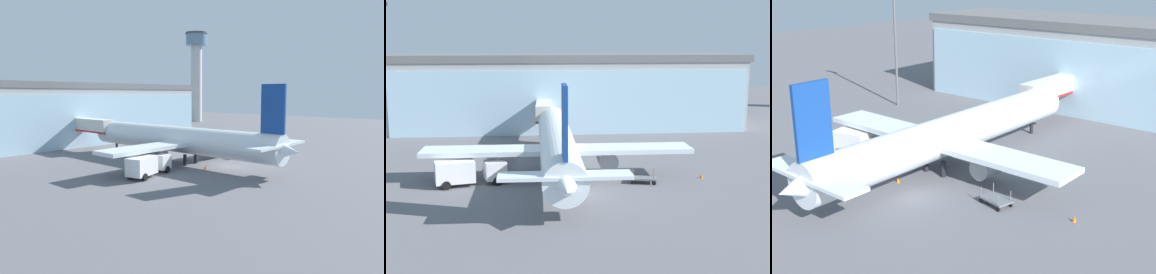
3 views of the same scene
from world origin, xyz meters
TOP-DOWN VIEW (x-y plane):
  - ground at (0.00, 0.00)m, footprint 240.00×240.00m
  - terminal_building at (0.01, 40.35)m, footprint 59.63×18.10m
  - jet_bridge at (-4.03, 28.90)m, footprint 2.31×11.12m
  - airplane at (-2.24, 7.52)m, footprint 29.41×39.03m
  - catering_truck at (-11.58, 3.78)m, footprint 7.62×4.12m
  - baggage_cart at (6.85, 3.74)m, footprint 3.04×2.07m
  - safety_cone_nose at (-3.23, 1.46)m, footprint 0.36×0.36m
  - safety_cone_wingtip at (13.61, 5.47)m, footprint 0.36×0.36m

SIDE VIEW (x-z plane):
  - ground at x=0.00m, z-range 0.00..0.00m
  - safety_cone_nose at x=-3.23m, z-range 0.00..0.55m
  - safety_cone_wingtip at x=13.61m, z-range 0.00..0.55m
  - baggage_cart at x=6.85m, z-range -0.25..1.25m
  - catering_truck at x=-11.58m, z-range 0.14..2.79m
  - airplane at x=-2.24m, z-range -2.27..9.25m
  - jet_bridge at x=-4.03m, z-range 1.50..7.27m
  - terminal_building at x=0.01m, z-range 0.00..12.55m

